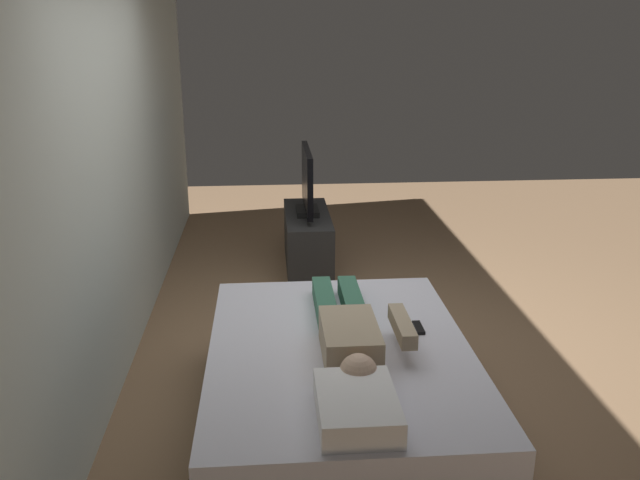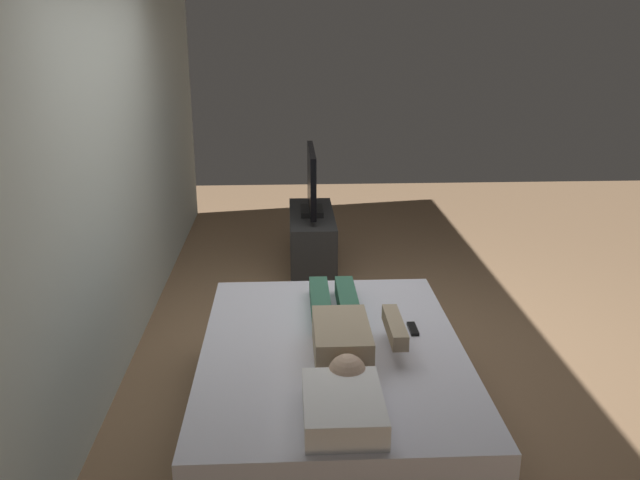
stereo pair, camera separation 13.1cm
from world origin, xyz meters
name	(u,v)px [view 2 (the right image)]	position (x,y,z in m)	size (l,w,h in m)	color
ground_plane	(361,356)	(0.00, 0.00, 0.00)	(10.00, 10.00, 0.00)	#8C6B4C
back_wall	(117,143)	(0.40, 1.60, 1.40)	(6.40, 0.10, 2.80)	silver
bed	(332,394)	(-0.89, 0.26, 0.26)	(1.97, 1.45, 0.54)	#333338
pillow	(343,407)	(-1.56, 0.26, 0.60)	(0.48, 0.34, 0.12)	white
person	(342,331)	(-0.87, 0.21, 0.62)	(1.26, 0.46, 0.18)	tan
remote	(413,329)	(-0.71, -0.20, 0.55)	(0.15, 0.04, 0.02)	black
tv_stand	(312,240)	(1.79, 0.27, 0.25)	(1.10, 0.40, 0.50)	#2D2D2D
tv	(312,183)	(1.79, 0.27, 0.78)	(0.88, 0.20, 0.59)	black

